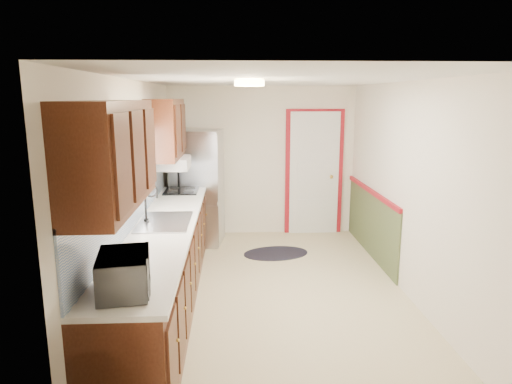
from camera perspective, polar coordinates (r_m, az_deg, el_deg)
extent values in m
cube|color=beige|center=(5.35, 2.46, -12.80)|extent=(3.20, 5.20, 0.12)
cube|color=white|center=(4.87, 2.72, 13.85)|extent=(3.20, 5.20, 0.12)
cube|color=white|center=(7.43, 0.76, 3.86)|extent=(3.20, 0.10, 2.40)
cube|color=white|center=(2.60, 7.91, -11.53)|extent=(3.20, 0.10, 2.40)
cube|color=white|center=(5.05, -14.60, -0.28)|extent=(0.10, 5.20, 2.40)
cube|color=white|center=(5.33, 18.87, 0.06)|extent=(0.10, 5.20, 2.40)
cube|color=#3C1A0D|center=(4.93, -11.38, -9.54)|extent=(0.60, 4.00, 0.90)
cube|color=white|center=(4.78, -11.43, -4.29)|extent=(0.63, 4.00, 0.04)
cube|color=#5485CD|center=(4.76, -15.18, -0.86)|extent=(0.02, 4.00, 0.55)
cube|color=#3C1A0D|center=(3.38, -17.62, 4.46)|extent=(0.35, 1.40, 0.75)
cube|color=#3C1A0D|center=(6.02, -11.17, 7.77)|extent=(0.35, 1.20, 0.75)
cube|color=white|center=(4.79, -15.16, 4.14)|extent=(0.02, 1.00, 0.90)
cube|color=#C33C24|center=(4.75, -14.85, 8.34)|extent=(0.05, 1.12, 0.24)
cube|color=#B7B7BC|center=(4.87, -11.33, -3.68)|extent=(0.52, 0.82, 0.02)
cube|color=white|center=(6.10, -10.47, 3.60)|extent=(0.45, 0.60, 0.15)
cube|color=maroon|center=(7.53, 7.24, 2.33)|extent=(0.94, 0.05, 2.08)
cube|color=white|center=(7.50, 7.28, 2.30)|extent=(0.80, 0.04, 2.00)
cube|color=#485530|center=(6.73, 14.16, -3.86)|extent=(0.02, 2.30, 0.90)
cube|color=maroon|center=(6.62, 14.25, 0.06)|extent=(0.04, 2.30, 0.06)
cylinder|color=#FFD88C|center=(4.65, -0.83, 13.47)|extent=(0.30, 0.30, 0.06)
imported|color=white|center=(3.18, -16.18, -9.27)|extent=(0.35, 0.52, 0.33)
cube|color=#B7B7BC|center=(7.04, -7.32, 0.61)|extent=(0.81, 0.77, 1.74)
cylinder|color=black|center=(6.72, -9.60, -0.76)|extent=(0.02, 0.02, 1.22)
ellipsoid|color=black|center=(6.67, 2.49, -7.66)|extent=(1.03, 0.75, 0.01)
cube|color=black|center=(6.41, -9.29, 0.16)|extent=(0.45, 0.55, 0.02)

